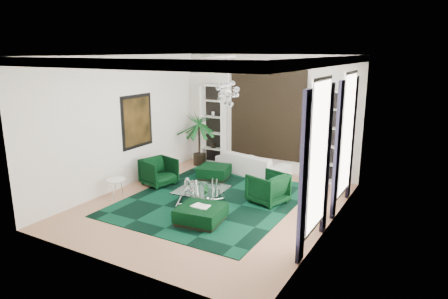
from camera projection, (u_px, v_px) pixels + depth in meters
The scene contains 30 objects.
floor at pixel (212, 205), 10.44m from camera, with size 6.00×7.00×0.02m, color tan.
ceiling at pixel (211, 55), 9.51m from camera, with size 6.00×7.00×0.02m, color white.
wall_back at pixel (268, 114), 12.94m from camera, with size 6.00×0.02×3.80m, color white.
wall_front at pixel (108, 168), 7.01m from camera, with size 6.00×0.02×3.80m, color white.
wall_left at pixel (122, 123), 11.42m from camera, with size 0.02×7.00×3.80m, color white.
wall_right at pixel (332, 147), 8.53m from camera, with size 0.02×7.00×3.80m, color white.
crown_molding at pixel (211, 60), 9.54m from camera, with size 6.00×7.00×0.18m, color white, non-canonical shape.
ceiling_medallion at pixel (218, 56), 9.78m from camera, with size 0.90×0.90×0.05m, color white.
tapestry at pixel (267, 114), 12.90m from camera, with size 2.50×0.06×2.80m, color black.
shelving_left at pixel (213, 125), 13.82m from camera, with size 0.90×0.38×2.80m, color white, non-canonical shape.
shelving_right at pixel (325, 137), 11.96m from camera, with size 0.90×0.38×2.80m, color white, non-canonical shape.
painting at pixel (137, 121), 11.92m from camera, with size 0.04×1.30×1.60m, color black.
window_near at pixel (319, 157), 7.78m from camera, with size 0.03×1.10×2.90m, color white.
curtain_near_a at pixel (303, 179), 7.20m from camera, with size 0.07×0.30×3.25m, color black.
curtain_near_b at pixel (327, 159), 8.52m from camera, with size 0.07×0.30×3.25m, color black.
window_far at pixel (347, 135), 9.81m from camera, with size 0.03×1.10×2.90m, color white.
curtain_far_a at pixel (337, 151), 9.23m from camera, with size 0.07×0.30×3.25m, color black.
curtain_far_b at pixel (352, 138), 10.54m from camera, with size 0.07×0.30×3.25m, color black.
rug at pixel (213, 199), 10.74m from camera, with size 4.20×5.00×0.02m, color black.
sofa at pixel (252, 164), 12.88m from camera, with size 2.39×0.94×0.70m, color silver.
armchair_left at pixel (159, 172), 11.84m from camera, with size 0.87×0.89×0.81m, color black.
armchair_right at pixel (268, 188), 10.44m from camera, with size 0.87×0.89×0.81m, color black.
coffee_table at pixel (202, 197), 10.40m from camera, with size 1.20×1.20×0.41m, color white, non-canonical shape.
ottoman_side at pixel (214, 172), 12.49m from camera, with size 0.90×0.90×0.40m, color black.
ottoman_front at pixel (201, 215), 9.28m from camera, with size 1.00×1.00×0.40m, color black.
book at pixel (201, 206), 9.23m from camera, with size 0.42×0.28×0.03m, color white.
side_table at pixel (116, 188), 10.88m from camera, with size 0.52×0.52×0.50m, color white.
palm at pixel (199, 131), 13.75m from camera, with size 1.50×1.50×2.40m, color #14511F, non-canonical shape.
chandelier at pixel (228, 93), 10.17m from camera, with size 0.80×0.80×0.72m, color white, non-canonical shape.
table_plant at pixel (206, 190), 9.96m from camera, with size 0.13×0.11×0.24m, color #14511F.
Camera 1 is at (5.09, -8.35, 3.92)m, focal length 32.00 mm.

